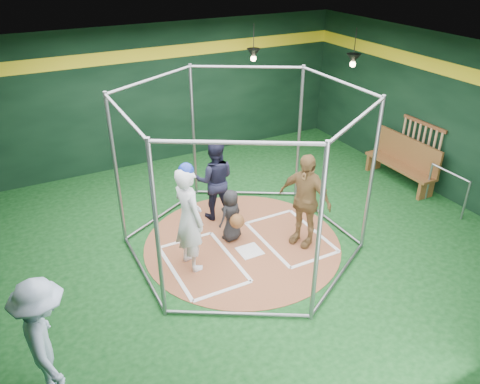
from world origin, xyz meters
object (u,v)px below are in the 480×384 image
batter_figure (189,217)px  dugout_bench (403,160)px  umpire (215,180)px  visitor_leopard (304,200)px

batter_figure → dugout_bench: size_ratio=1.05×
umpire → dugout_bench: size_ratio=0.89×
dugout_bench → visitor_leopard: bearing=-164.0°
visitor_leopard → dugout_bench: size_ratio=0.96×
visitor_leopard → umpire: size_ratio=1.08×
visitor_leopard → dugout_bench: bearing=80.4°
umpire → dugout_bench: umpire is taller
batter_figure → dugout_bench: (5.77, 0.72, -0.44)m
visitor_leopard → umpire: visitor_leopard is taller
batter_figure → visitor_leopard: batter_figure is taller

